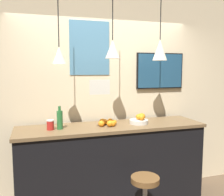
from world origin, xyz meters
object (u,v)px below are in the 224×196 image
fruit_bowl (140,120)px  juice_bottle (60,119)px  mounted_tv (160,71)px  spread_jar (50,125)px

fruit_bowl → juice_bottle: (-1.03, 0.00, 0.07)m
juice_bottle → mounted_tv: size_ratio=0.37×
fruit_bowl → mounted_tv: bearing=38.2°
juice_bottle → spread_jar: juice_bottle is taller
fruit_bowl → spread_jar: (-1.14, 0.00, 0.01)m
fruit_bowl → spread_jar: bearing=179.9°
juice_bottle → mounted_tv: bearing=14.1°
fruit_bowl → spread_jar: 1.14m
spread_jar → mounted_tv: size_ratio=0.16×
fruit_bowl → mounted_tv: 0.89m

